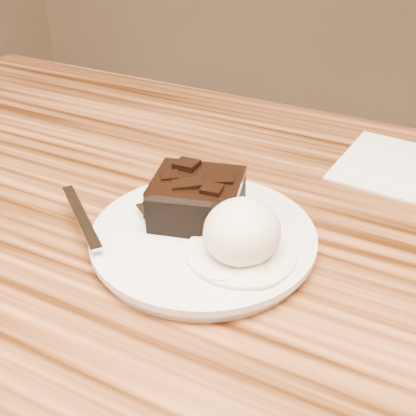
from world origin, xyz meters
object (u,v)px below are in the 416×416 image
at_px(plate, 203,240).
at_px(spoon, 157,211).
at_px(napkin, 405,167).
at_px(brownie, 197,202).
at_px(ice_cream_scoop, 242,232).

xyz_separation_m(plate, spoon, (-0.05, 0.00, 0.01)).
bearing_deg(napkin, brownie, -124.75).
xyz_separation_m(plate, brownie, (-0.02, 0.02, 0.03)).
bearing_deg(plate, spoon, 175.82).
distance_m(brownie, spoon, 0.04).
relative_size(brownie, spoon, 0.47).
bearing_deg(napkin, ice_cream_scoop, -110.63).
distance_m(brownie, napkin, 0.29).
bearing_deg(plate, napkin, 59.81).
bearing_deg(brownie, napkin, 55.25).
height_order(spoon, napkin, spoon).
distance_m(plate, napkin, 0.29).
xyz_separation_m(spoon, napkin, (0.20, 0.25, -0.02)).
bearing_deg(brownie, ice_cream_scoop, -27.53).
bearing_deg(napkin, spoon, -129.04).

